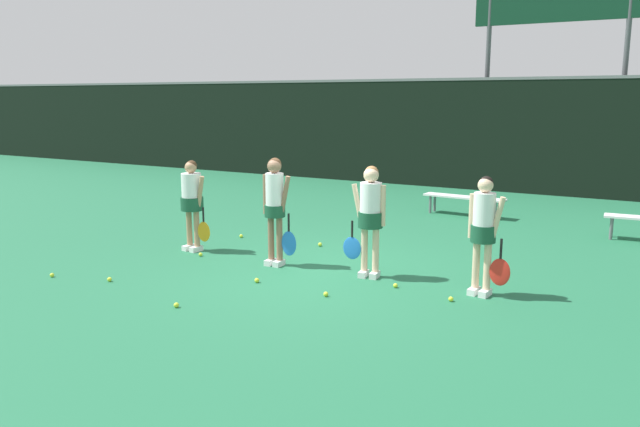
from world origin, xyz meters
name	(u,v)px	position (x,y,z in m)	size (l,w,h in m)	color
ground_plane	(320,271)	(0.00, 0.00, 0.00)	(140.00, 140.00, 0.00)	#216642
fence_windscreen	(490,134)	(0.00, 9.81, 1.63)	(60.00, 0.08, 3.24)	black
scoreboard	(556,20)	(1.47, 10.62, 4.79)	(4.50, 0.15, 6.00)	#515156
bench_far	(464,199)	(0.57, 5.66, 0.39)	(1.92, 0.50, 0.45)	silver
player_0	(192,198)	(-2.61, 0.02, 0.95)	(0.67, 0.40, 1.61)	tan
player_1	(275,202)	(-0.79, -0.07, 1.04)	(0.62, 0.33, 1.75)	#8C664C
player_2	(370,212)	(0.82, 0.08, 1.01)	(0.66, 0.37, 1.69)	beige
player_3	(484,227)	(2.54, 0.05, 0.96)	(0.62, 0.34, 1.65)	beige
tennis_ball_0	(52,275)	(-3.35, -2.34, 0.03)	(0.06, 0.06, 0.06)	#CCE033
tennis_ball_1	(451,299)	(2.27, -0.44, 0.03)	(0.07, 0.07, 0.07)	#CCE033
tennis_ball_2	(241,236)	(-2.49, 1.26, 0.03)	(0.07, 0.07, 0.07)	#CCE033
tennis_ball_3	(109,279)	(-2.41, -2.07, 0.03)	(0.07, 0.07, 0.07)	#CCE033
tennis_ball_4	(201,254)	(-2.23, -0.25, 0.03)	(0.07, 0.07, 0.07)	#CCE033
tennis_ball_5	(257,280)	(-0.48, -1.03, 0.04)	(0.07, 0.07, 0.07)	#CCE033
tennis_ball_6	(326,294)	(0.72, -1.09, 0.03)	(0.07, 0.07, 0.07)	#CCE033
tennis_ball_7	(176,305)	(-0.75, -2.45, 0.03)	(0.07, 0.07, 0.07)	#CCE033
tennis_ball_8	(395,286)	(1.39, -0.24, 0.03)	(0.07, 0.07, 0.07)	#CCE033
tennis_ball_9	(320,244)	(-0.81, 1.41, 0.04)	(0.07, 0.07, 0.07)	#CCE033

